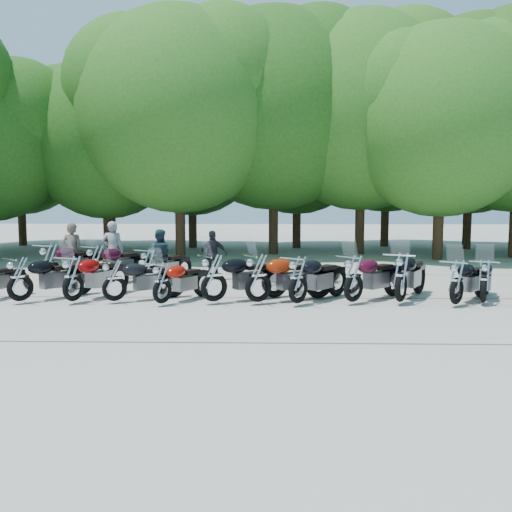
{
  "coord_description": "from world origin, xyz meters",
  "views": [
    {
      "loc": [
        0.34,
        -12.46,
        2.55
      ],
      "look_at": [
        0.0,
        1.5,
        1.1
      ],
      "focal_mm": 38.0,
      "sensor_mm": 36.0,
      "label": 1
    }
  ],
  "objects_px": {
    "motorcycle_2": "(73,277)",
    "motorcycle_8": "(354,277)",
    "motorcycle_6": "(258,276)",
    "motorcycle_9": "(401,275)",
    "rider_0": "(73,252)",
    "motorcycle_11": "(484,279)",
    "rider_1": "(159,255)",
    "motorcycle_13": "(50,263)",
    "motorcycle_5": "(214,276)",
    "rider_2": "(213,255)",
    "rider_3": "(113,250)",
    "motorcycle_15": "(149,266)",
    "motorcycle_1": "(20,277)",
    "motorcycle_7": "(298,278)",
    "motorcycle_10": "(457,281)",
    "motorcycle_4": "(162,281)",
    "motorcycle_14": "(96,263)",
    "motorcycle_3": "(114,279)"
  },
  "relations": [
    {
      "from": "motorcycle_4",
      "to": "motorcycle_6",
      "type": "xyz_separation_m",
      "value": [
        2.32,
        0.2,
        0.11
      ]
    },
    {
      "from": "motorcycle_9",
      "to": "motorcycle_13",
      "type": "xyz_separation_m",
      "value": [
        -9.62,
        2.42,
        0.01
      ]
    },
    {
      "from": "motorcycle_2",
      "to": "motorcycle_1",
      "type": "bearing_deg",
      "value": 24.66
    },
    {
      "from": "motorcycle_4",
      "to": "motorcycle_5",
      "type": "bearing_deg",
      "value": -136.41
    },
    {
      "from": "motorcycle_9",
      "to": "motorcycle_10",
      "type": "xyz_separation_m",
      "value": [
        1.26,
        -0.24,
        -0.08
      ]
    },
    {
      "from": "motorcycle_6",
      "to": "rider_2",
      "type": "relative_size",
      "value": 1.57
    },
    {
      "from": "motorcycle_7",
      "to": "motorcycle_11",
      "type": "xyz_separation_m",
      "value": [
        4.51,
        0.22,
        -0.05
      ]
    },
    {
      "from": "motorcycle_5",
      "to": "rider_2",
      "type": "xyz_separation_m",
      "value": [
        -0.44,
        4.03,
        0.1
      ]
    },
    {
      "from": "motorcycle_6",
      "to": "motorcycle_4",
      "type": "bearing_deg",
      "value": 65.24
    },
    {
      "from": "motorcycle_8",
      "to": "rider_1",
      "type": "xyz_separation_m",
      "value": [
        -5.53,
        3.8,
        0.13
      ]
    },
    {
      "from": "motorcycle_11",
      "to": "motorcycle_4",
      "type": "bearing_deg",
      "value": 25.54
    },
    {
      "from": "motorcycle_8",
      "to": "motorcycle_13",
      "type": "xyz_separation_m",
      "value": [
        -8.47,
        2.43,
        0.04
      ]
    },
    {
      "from": "motorcycle_8",
      "to": "rider_2",
      "type": "height_order",
      "value": "rider_2"
    },
    {
      "from": "motorcycle_1",
      "to": "motorcycle_3",
      "type": "height_order",
      "value": "motorcycle_1"
    },
    {
      "from": "motorcycle_2",
      "to": "motorcycle_8",
      "type": "bearing_deg",
      "value": -155.78
    },
    {
      "from": "motorcycle_1",
      "to": "motorcycle_8",
      "type": "xyz_separation_m",
      "value": [
        8.19,
        0.1,
        0.03
      ]
    },
    {
      "from": "motorcycle_6",
      "to": "motorcycle_9",
      "type": "relative_size",
      "value": 0.98
    },
    {
      "from": "motorcycle_2",
      "to": "motorcycle_15",
      "type": "xyz_separation_m",
      "value": [
        1.3,
        2.56,
        -0.03
      ]
    },
    {
      "from": "motorcycle_5",
      "to": "motorcycle_6",
      "type": "relative_size",
      "value": 0.99
    },
    {
      "from": "motorcycle_2",
      "to": "motorcycle_13",
      "type": "relative_size",
      "value": 0.92
    },
    {
      "from": "motorcycle_10",
      "to": "motorcycle_9",
      "type": "bearing_deg",
      "value": 30.05
    },
    {
      "from": "motorcycle_5",
      "to": "rider_1",
      "type": "relative_size",
      "value": 1.51
    },
    {
      "from": "motorcycle_11",
      "to": "rider_3",
      "type": "relative_size",
      "value": 1.19
    },
    {
      "from": "motorcycle_2",
      "to": "motorcycle_15",
      "type": "bearing_deg",
      "value": -93.27
    },
    {
      "from": "motorcycle_7",
      "to": "rider_3",
      "type": "bearing_deg",
      "value": 2.21
    },
    {
      "from": "motorcycle_4",
      "to": "motorcycle_10",
      "type": "bearing_deg",
      "value": -146.59
    },
    {
      "from": "motorcycle_15",
      "to": "motorcycle_10",
      "type": "bearing_deg",
      "value": -169.85
    },
    {
      "from": "motorcycle_5",
      "to": "rider_2",
      "type": "height_order",
      "value": "rider_2"
    },
    {
      "from": "motorcycle_4",
      "to": "motorcycle_15",
      "type": "bearing_deg",
      "value": -38.19
    },
    {
      "from": "motorcycle_15",
      "to": "rider_1",
      "type": "relative_size",
      "value": 1.38
    },
    {
      "from": "motorcycle_8",
      "to": "rider_2",
      "type": "bearing_deg",
      "value": -0.33
    },
    {
      "from": "rider_1",
      "to": "motorcycle_14",
      "type": "bearing_deg",
      "value": 45.47
    },
    {
      "from": "motorcycle_3",
      "to": "motorcycle_11",
      "type": "height_order",
      "value": "motorcycle_11"
    },
    {
      "from": "rider_0",
      "to": "rider_1",
      "type": "relative_size",
      "value": 1.13
    },
    {
      "from": "motorcycle_6",
      "to": "motorcycle_9",
      "type": "bearing_deg",
      "value": -118.14
    },
    {
      "from": "motorcycle_9",
      "to": "motorcycle_13",
      "type": "distance_m",
      "value": 9.92
    },
    {
      "from": "motorcycle_3",
      "to": "rider_0",
      "type": "bearing_deg",
      "value": -0.82
    },
    {
      "from": "rider_0",
      "to": "motorcycle_11",
      "type": "bearing_deg",
      "value": 163.43
    },
    {
      "from": "motorcycle_5",
      "to": "rider_2",
      "type": "relative_size",
      "value": 1.56
    },
    {
      "from": "motorcycle_2",
      "to": "motorcycle_9",
      "type": "distance_m",
      "value": 8.03
    },
    {
      "from": "motorcycle_10",
      "to": "rider_0",
      "type": "xyz_separation_m",
      "value": [
        -10.67,
        3.92,
        0.28
      ]
    },
    {
      "from": "motorcycle_1",
      "to": "motorcycle_2",
      "type": "height_order",
      "value": "motorcycle_2"
    },
    {
      "from": "motorcycle_9",
      "to": "rider_1",
      "type": "height_order",
      "value": "rider_1"
    },
    {
      "from": "motorcycle_7",
      "to": "motorcycle_8",
      "type": "xyz_separation_m",
      "value": [
        1.36,
        0.23,
        0.0
      ]
    },
    {
      "from": "rider_3",
      "to": "motorcycle_4",
      "type": "bearing_deg",
      "value": 111.26
    },
    {
      "from": "motorcycle_1",
      "to": "motorcycle_7",
      "type": "relative_size",
      "value": 0.96
    },
    {
      "from": "motorcycle_3",
      "to": "motorcycle_4",
      "type": "height_order",
      "value": "motorcycle_3"
    },
    {
      "from": "rider_1",
      "to": "rider_2",
      "type": "bearing_deg",
      "value": -167.15
    },
    {
      "from": "motorcycle_7",
      "to": "motorcycle_9",
      "type": "distance_m",
      "value": 2.53
    },
    {
      "from": "motorcycle_3",
      "to": "rider_0",
      "type": "relative_size",
      "value": 1.18
    }
  ]
}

